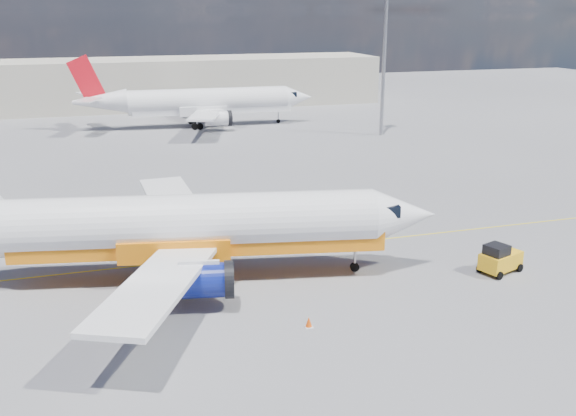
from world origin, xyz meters
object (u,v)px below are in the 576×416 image
object	(u,v)px
gse_tug	(500,259)
traffic_cone	(309,322)
second_jet	(201,102)
main_jet	(174,226)

from	to	relation	value
gse_tug	traffic_cone	xyz separation A→B (m)	(-13.80, -3.42, -0.63)
second_jet	gse_tug	size ratio (longest dim) A/B	11.15
main_jet	second_jet	bearing A→B (deg)	89.61
traffic_cone	gse_tug	bearing A→B (deg)	13.91
gse_tug	traffic_cone	bearing A→B (deg)	174.32
gse_tug	traffic_cone	world-z (taller)	gse_tug
gse_tug	traffic_cone	distance (m)	14.23
second_jet	gse_tug	world-z (taller)	second_jet
traffic_cone	second_jet	bearing A→B (deg)	85.46
main_jet	second_jet	size ratio (longest dim) A/B	1.00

